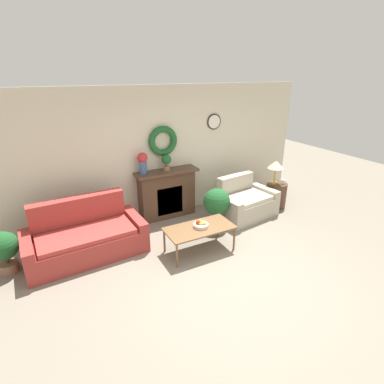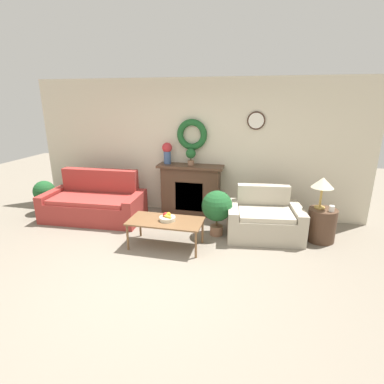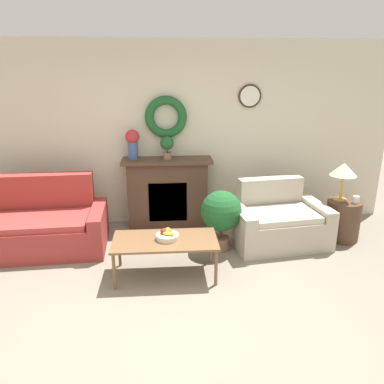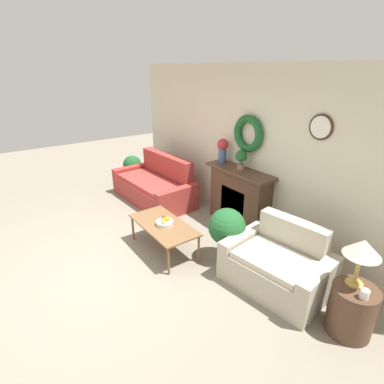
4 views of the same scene
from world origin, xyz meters
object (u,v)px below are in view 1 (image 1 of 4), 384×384
Objects in this scene: coffee_table at (200,229)px; fireplace at (167,193)px; side_table_by_loveseat at (276,195)px; potted_plant_on_mantel at (166,161)px; table_lamp at (276,165)px; potted_plant_floor_by_couch at (4,249)px; loveseat_right at (244,203)px; vase_on_mantel_left at (143,162)px; mug at (284,182)px; fruit_bowl at (200,224)px; couch_left at (85,237)px; potted_plant_floor_by_loveseat at (217,203)px.

fireplace is at bearing 88.09° from coffee_table.
potted_plant_on_mantel reaches higher than side_table_by_loveseat.
table_lamp reaches higher than potted_plant_floor_by_couch.
vase_on_mantel_left is at bearing 151.78° from loveseat_right.
potted_plant_on_mantel is (-2.53, 0.77, 0.63)m from mug.
fireplace reaches higher than fruit_bowl.
vase_on_mantel_left is (-0.44, 1.51, 0.87)m from coffee_table.
potted_plant_floor_by_couch is at bearing 178.46° from mug.
table_lamp is 2.95m from vase_on_mantel_left.
fireplace reaches higher than potted_plant_floor_by_couch.
mug is (2.58, 0.73, 0.19)m from coffee_table.
loveseat_right is at bearing -4.17° from couch_left.
coffee_table is 1.71m from potted_plant_on_mantel.
fireplace is at bearing 94.60° from potted_plant_on_mantel.
fruit_bowl is 0.46× the size of side_table_by_loveseat.
vase_on_mantel_left is 2.72m from potted_plant_floor_by_couch.
mug is (1.05, -0.05, 0.32)m from loveseat_right.
vase_on_mantel_left reaches higher than potted_plant_on_mantel.
coffee_table is 2.76× the size of vase_on_mantel_left.
side_table_by_loveseat is (0.94, 0.03, -0.01)m from loveseat_right.
potted_plant_on_mantel reaches higher than potted_plant_floor_by_loveseat.
potted_plant_floor_by_loveseat is (-1.69, -0.24, -0.47)m from table_lamp.
potted_plant_floor_by_couch is at bearing 163.77° from fruit_bowl.
potted_plant_on_mantel is at bearing -85.40° from fireplace.
table_lamp is 1.23× the size of vase_on_mantel_left.
fireplace is 1.63× the size of potted_plant_floor_by_loveseat.
potted_plant_on_mantel reaches higher than loveseat_right.
vase_on_mantel_left is at bearing 142.42° from potted_plant_floor_by_loveseat.
potted_plant_floor_by_loveseat is at bearing -52.67° from fireplace.
potted_plant_floor_by_loveseat is at bearing -173.66° from side_table_by_loveseat.
table_lamp is (4.18, 0.02, 0.67)m from couch_left.
couch_left reaches higher than loveseat_right.
loveseat_right reaches higher than coffee_table.
couch_left is at bearing 179.63° from side_table_by_loveseat.
loveseat_right is 1.98× the size of potted_plant_floor_by_couch.
potted_plant_on_mantel reaches higher than fruit_bowl.
vase_on_mantel_left reaches higher than table_lamp.
mug is 1.86m from potted_plant_floor_by_loveseat.
potted_plant_floor_by_loveseat is at bearing -52.26° from potted_plant_on_mantel.
mug is at bearing -37.87° from side_table_by_loveseat.
table_lamp is (2.40, 0.84, 0.48)m from fruit_bowl.
table_lamp is at bearing 141.34° from side_table_by_loveseat.
loveseat_right is (1.49, -0.73, -0.23)m from fireplace.
mug is at bearing 15.72° from coffee_table.
vase_on_mantel_left reaches higher than side_table_by_loveseat.
fireplace is at bearing 163.94° from side_table_by_loveseat.
side_table_by_loveseat is at bearing 142.13° from mug.
potted_plant_on_mantel is (0.49, -0.02, -0.05)m from vase_on_mantel_left.
loveseat_right is 1.13m from table_lamp.
couch_left is 2.86× the size of potted_plant_floor_by_couch.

